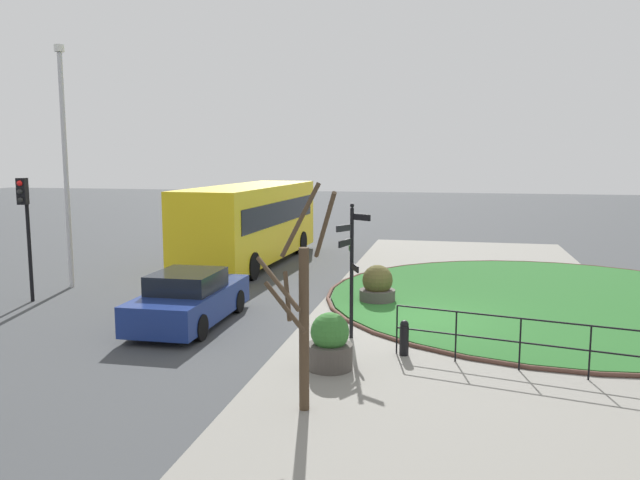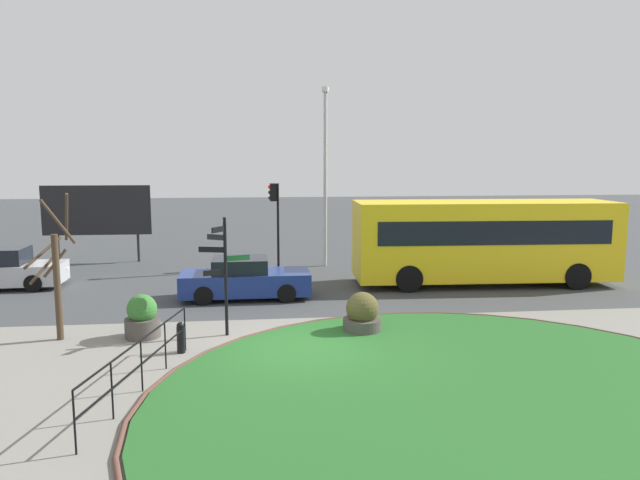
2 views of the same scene
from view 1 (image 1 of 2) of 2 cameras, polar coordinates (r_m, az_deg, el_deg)
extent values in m
plane|color=#3D3F42|center=(17.03, 9.00, -7.34)|extent=(120.00, 120.00, 0.00)
cube|color=gray|center=(17.02, 14.12, -7.45)|extent=(32.00, 8.99, 0.02)
cylinder|color=#235B23|center=(20.34, 20.25, -5.10)|extent=(13.36, 13.36, 0.10)
torus|color=brown|center=(20.34, 20.25, -5.09)|extent=(13.67, 13.67, 0.11)
cylinder|color=black|center=(14.91, 2.92, -3.12)|extent=(0.09, 0.09, 3.18)
sphere|color=black|center=(14.69, 2.96, 3.18)|extent=(0.10, 0.10, 0.10)
cube|color=black|center=(14.52, 3.84, 2.09)|extent=(0.31, 0.45, 0.15)
cube|color=black|center=(14.51, 2.19, 1.09)|extent=(0.47, 0.29, 0.15)
cube|color=black|center=(14.43, 2.33, -0.27)|extent=(0.68, 0.20, 0.15)
cube|color=#195128|center=(15.17, 2.81, -0.79)|extent=(0.62, 0.19, 0.15)
cube|color=black|center=(14.56, 3.24, -2.55)|extent=(0.55, 0.26, 0.15)
cylinder|color=black|center=(14.03, 7.72, -9.16)|extent=(0.20, 0.20, 0.68)
sphere|color=black|center=(13.92, 7.74, -7.68)|extent=(0.19, 0.19, 0.19)
cube|color=black|center=(13.38, 17.95, -6.85)|extent=(1.20, 5.13, 0.03)
cube|color=black|center=(13.51, 17.86, -8.91)|extent=(1.20, 5.13, 0.03)
cylinder|color=black|center=(14.06, 7.06, -8.18)|extent=(0.04, 0.04, 1.11)
cylinder|color=black|center=(13.73, 12.34, -8.69)|extent=(0.04, 0.04, 1.11)
cylinder|color=black|center=(13.53, 17.85, -9.14)|extent=(0.04, 0.04, 1.11)
cylinder|color=black|center=(13.45, 23.49, -9.52)|extent=(0.04, 0.04, 1.11)
cube|color=yellow|center=(25.46, -6.33, 1.69)|extent=(9.99, 2.98, 2.94)
cube|color=black|center=(25.91, -9.05, 2.66)|extent=(8.70, 0.37, 0.88)
cube|color=black|center=(24.99, -3.54, 2.56)|extent=(8.70, 0.37, 0.88)
cube|color=black|center=(30.12, -3.00, 2.93)|extent=(0.11, 2.12, 1.10)
cube|color=black|center=(30.04, -3.01, 5.03)|extent=(0.08, 1.42, 0.28)
cylinder|color=black|center=(28.97, -6.29, -0.06)|extent=(1.01, 0.34, 1.00)
cylinder|color=black|center=(28.22, -1.76, -0.22)|extent=(1.01, 0.34, 1.00)
cylinder|color=black|center=(23.22, -11.81, -2.11)|extent=(1.01, 0.34, 1.00)
cylinder|color=black|center=(22.28, -6.29, -2.40)|extent=(1.01, 0.34, 1.00)
cube|color=navy|center=(16.78, -11.80, -5.68)|extent=(4.46, 1.84, 0.75)
cube|color=black|center=(16.49, -12.11, -3.70)|extent=(1.90, 1.60, 0.50)
cube|color=#EAEACC|center=(18.99, -10.64, -3.97)|extent=(0.02, 0.20, 0.12)
cube|color=#EAEACC|center=(18.61, -7.55, -4.14)|extent=(0.02, 0.20, 0.12)
cylinder|color=black|center=(18.39, -12.43, -5.27)|extent=(0.64, 0.23, 0.64)
cylinder|color=black|center=(17.79, -7.58, -5.59)|extent=(0.64, 0.23, 0.64)
cylinder|color=black|center=(15.98, -16.47, -7.38)|extent=(0.64, 0.23, 0.64)
cylinder|color=black|center=(15.30, -10.99, -7.87)|extent=(0.64, 0.23, 0.64)
cylinder|color=black|center=(20.65, -25.11, -0.02)|extent=(0.11, 0.11, 3.75)
cube|color=black|center=(20.34, -25.60, 4.05)|extent=(0.31, 0.31, 0.78)
sphere|color=red|center=(20.19, -25.82, 4.70)|extent=(0.16, 0.16, 0.16)
sphere|color=black|center=(20.20, -25.78, 4.02)|extent=(0.16, 0.16, 0.16)
sphere|color=black|center=(20.22, -25.74, 3.33)|extent=(0.16, 0.16, 0.16)
cylinder|color=#B7B7BC|center=(22.27, -22.25, 5.76)|extent=(0.16, 0.16, 7.71)
cylinder|color=silver|center=(22.53, -22.79, 15.90)|extent=(0.32, 0.32, 0.22)
cylinder|color=#47423D|center=(13.10, 0.91, -10.64)|extent=(0.94, 0.94, 0.54)
sphere|color=#33702D|center=(12.94, 0.91, -8.41)|extent=(0.80, 0.80, 0.80)
cylinder|color=#47423D|center=(18.79, 5.27, -5.18)|extent=(1.07, 1.07, 0.42)
sphere|color=#4C4723|center=(18.69, 5.29, -3.67)|extent=(0.91, 0.91, 0.91)
cylinder|color=#423323|center=(10.75, -1.47, -8.28)|extent=(0.18, 0.18, 2.86)
cylinder|color=#423323|center=(10.31, -3.25, -6.14)|extent=(0.55, 0.87, 0.75)
cylinder|color=#423323|center=(10.56, -3.01, -5.13)|extent=(0.61, 0.31, 0.76)
cylinder|color=#423323|center=(10.71, -1.81, 1.85)|extent=(0.36, 0.69, 1.30)
cylinder|color=#423323|center=(10.54, 0.46, 1.34)|extent=(0.74, 0.55, 1.21)
cylinder|color=#423323|center=(10.20, -3.90, -3.96)|extent=(0.76, 0.95, 0.76)
camera|label=2|loc=(20.28, 53.51, 5.81)|focal=32.63mm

